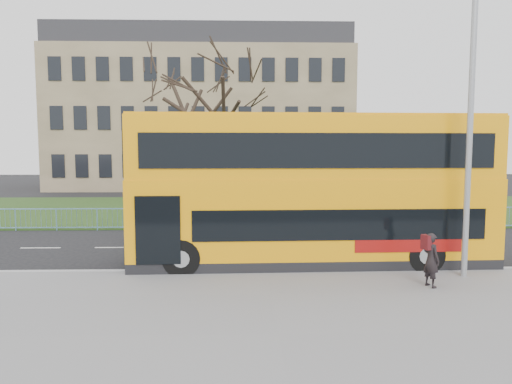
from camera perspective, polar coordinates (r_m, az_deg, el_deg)
ground at (r=16.46m, az=1.03°, el=-8.67°), size 120.00×120.00×0.00m
pavement at (r=10.02m, az=2.84°, el=-17.61°), size 80.00×10.50×0.12m
kerb at (r=14.94m, az=1.30°, el=-9.83°), size 80.00×0.20×0.14m
grass_verge at (r=30.52m, az=-0.16°, el=-2.15°), size 80.00×15.40×0.08m
guard_railing at (r=22.83m, az=0.30°, el=-3.35°), size 40.00×0.12×1.10m
bare_tree at (r=26.10m, az=-6.61°, el=8.39°), size 7.47×7.47×10.67m
civic_building at (r=51.23m, az=-6.39°, el=8.59°), size 30.00×15.00×14.00m
yellow_bus at (r=15.67m, az=6.95°, el=0.63°), size 12.12×3.19×5.05m
pedestrian at (r=13.83m, az=21.05°, el=-7.94°), size 0.54×0.65×1.53m
street_lamp at (r=15.03m, az=24.86°, el=8.69°), size 1.88×0.37×8.87m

